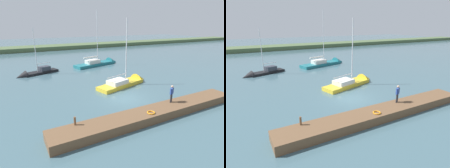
{
  "view_description": "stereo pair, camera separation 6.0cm",
  "coord_description": "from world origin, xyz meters",
  "views": [
    {
      "loc": [
        10.44,
        15.97,
        7.69
      ],
      "look_at": [
        0.48,
        -2.17,
        1.1
      ],
      "focal_mm": 30.23,
      "sensor_mm": 36.0,
      "label": 1
    },
    {
      "loc": [
        10.39,
        16.0,
        7.69
      ],
      "look_at": [
        0.48,
        -2.17,
        1.1
      ],
      "focal_mm": 30.23,
      "sensor_mm": 36.0,
      "label": 2
    }
  ],
  "objects": [
    {
      "name": "ground_plane",
      "position": [
        0.0,
        0.0,
        0.0
      ],
      "size": [
        200.0,
        200.0,
        0.0
      ],
      "primitive_type": "plane",
      "color": "#42606B"
    },
    {
      "name": "sailboat_far_right",
      "position": [
        7.25,
        -15.45,
        0.12
      ],
      "size": [
        6.92,
        3.81,
        8.03
      ],
      "rotation": [
        0.0,
        0.0,
        0.33
      ],
      "color": "black",
      "rests_on": "ground_plane"
    },
    {
      "name": "life_ring_buoy",
      "position": [
        0.92,
        5.26,
        0.79
      ],
      "size": [
        0.66,
        0.66,
        0.1
      ],
      "primitive_type": "torus",
      "color": "orange",
      "rests_on": "dock_pier"
    },
    {
      "name": "mooring_post_near",
      "position": [
        6.97,
        4.1,
        1.06
      ],
      "size": [
        0.16,
        0.16,
        0.64
      ],
      "primitive_type": "cylinder",
      "color": "brown",
      "rests_on": "dock_pier"
    },
    {
      "name": "dock_pier",
      "position": [
        0.0,
        4.84,
        0.37
      ],
      "size": [
        18.35,
        2.1,
        0.74
      ],
      "primitive_type": "cube",
      "color": "brown",
      "rests_on": "ground_plane"
    },
    {
      "name": "sailboat_inner_slip",
      "position": [
        -5.37,
        -17.49,
        0.13
      ],
      "size": [
        10.2,
        4.76,
        11.31
      ],
      "rotation": [
        0.0,
        0.0,
        3.4
      ],
      "color": "#1E6B75",
      "rests_on": "ground_plane"
    },
    {
      "name": "sailboat_behind_pier",
      "position": [
        -3.04,
        -4.18,
        0.2
      ],
      "size": [
        8.48,
        4.16,
        9.33
      ],
      "rotation": [
        0.0,
        0.0,
        3.42
      ],
      "color": "gold",
      "rests_on": "ground_plane"
    },
    {
      "name": "person_on_dock",
      "position": [
        -2.18,
        4.38,
        1.69
      ],
      "size": [
        0.57,
        0.4,
        1.65
      ],
      "rotation": [
        0.0,
        0.0,
        2.05
      ],
      "color": "#28282D",
      "rests_on": "dock_pier"
    },
    {
      "name": "far_shoreline",
      "position": [
        0.0,
        -46.45,
        0.0
      ],
      "size": [
        180.0,
        8.0,
        2.4
      ],
      "primitive_type": "cube",
      "color": "#4C603D",
      "rests_on": "ground_plane"
    }
  ]
}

